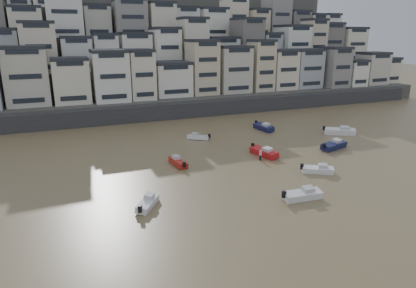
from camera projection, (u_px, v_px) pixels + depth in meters
name	position (u px, v px, depth m)	size (l,w,h in m)	color
harbor_wall	(176.00, 111.00, 86.28)	(140.00, 3.00, 3.50)	#38383A
hillside	(152.00, 53.00, 120.12)	(141.04, 66.00, 50.00)	#4C4C47
boat_a	(302.00, 194.00, 43.94)	(5.24, 1.71, 1.43)	silver
boat_h	(198.00, 136.00, 69.05)	(4.48, 1.46, 1.22)	silver
boat_g	(340.00, 130.00, 72.42)	(6.39, 2.09, 1.74)	silver
boat_b	(318.00, 169.00, 52.33)	(4.71, 1.54, 1.29)	silver
boat_e	(264.00, 151.00, 59.73)	(5.74, 1.88, 1.57)	#B31618
boat_j	(148.00, 202.00, 41.99)	(4.66, 1.52, 1.27)	silver
boat_f	(178.00, 161.00, 55.47)	(4.72, 1.54, 1.29)	#A11D13
boat_i	(264.00, 126.00, 75.67)	(5.71, 1.87, 1.56)	#161844
boat_d	(334.00, 144.00, 63.33)	(5.90, 1.93, 1.61)	#14183F
person_pink	(260.00, 155.00, 57.51)	(0.44, 0.44, 1.74)	#D39596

